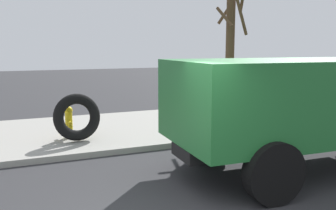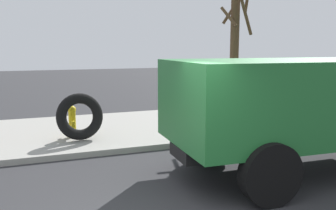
# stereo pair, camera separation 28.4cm
# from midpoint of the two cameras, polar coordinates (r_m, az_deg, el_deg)

# --- Properties ---
(sidewalk_curb) EXTENTS (36.00, 5.00, 0.15)m
(sidewalk_curb) POSITION_cam_midpoint_polar(r_m,az_deg,el_deg) (11.60, -11.48, -4.04)
(sidewalk_curb) COLOR #99968E
(sidewalk_curb) RESTS_ON ground
(fire_hydrant) EXTENTS (0.23, 0.52, 0.88)m
(fire_hydrant) POSITION_cam_midpoint_polar(r_m,az_deg,el_deg) (10.59, -13.90, -2.33)
(fire_hydrant) COLOR yellow
(fire_hydrant) RESTS_ON sidewalk_curb
(loose_tire) EXTENTS (1.31, 0.62, 1.30)m
(loose_tire) POSITION_cam_midpoint_polar(r_m,az_deg,el_deg) (10.15, -12.74, -1.77)
(loose_tire) COLOR black
(loose_tire) RESTS_ON sidewalk_curb
(bare_tree) EXTENTS (1.08, 1.20, 4.84)m
(bare_tree) POSITION_cam_midpoint_polar(r_m,az_deg,el_deg) (11.90, 11.03, 7.94)
(bare_tree) COLOR #4C3823
(bare_tree) RESTS_ON sidewalk_curb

